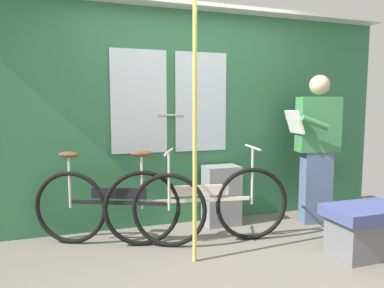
% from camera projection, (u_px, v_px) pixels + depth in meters
% --- Properties ---
extents(ground_plane, '(5.99, 4.12, 0.04)m').
position_uv_depth(ground_plane, '(232.00, 270.00, 2.90)').
color(ground_plane, '#666056').
extents(train_door_wall, '(4.99, 0.28, 2.42)m').
position_uv_depth(train_door_wall, '(187.00, 113.00, 3.95)').
color(train_door_wall, '#2D6B42').
rests_on(train_door_wall, ground_plane).
extents(bicycle_near_door, '(1.56, 0.74, 0.92)m').
position_uv_depth(bicycle_near_door, '(118.00, 207.00, 3.33)').
color(bicycle_near_door, black).
rests_on(bicycle_near_door, ground_plane).
extents(bicycle_leaning_behind, '(1.79, 0.48, 0.94)m').
position_uv_depth(bicycle_leaning_behind, '(197.00, 204.00, 3.40)').
color(bicycle_leaning_behind, black).
rests_on(bicycle_leaning_behind, ground_plane).
extents(passenger_reading_newspaper, '(0.61, 0.53, 1.68)m').
position_uv_depth(passenger_reading_newspaper, '(316.00, 146.00, 3.96)').
color(passenger_reading_newspaper, slate).
rests_on(passenger_reading_newspaper, ground_plane).
extents(trash_bin_by_wall, '(0.39, 0.28, 0.67)m').
position_uv_depth(trash_bin_by_wall, '(221.00, 195.00, 3.95)').
color(trash_bin_by_wall, gray).
rests_on(trash_bin_by_wall, ground_plane).
extents(handrail_pole, '(0.04, 0.04, 2.38)m').
position_uv_depth(handrail_pole, '(195.00, 123.00, 2.89)').
color(handrail_pole, '#C6C14C').
rests_on(handrail_pole, ground_plane).
extents(bench_seat_corner, '(0.70, 0.44, 0.45)m').
position_uv_depth(bench_seat_corner, '(366.00, 229.00, 3.12)').
color(bench_seat_corner, '#3D477F').
rests_on(bench_seat_corner, ground_plane).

